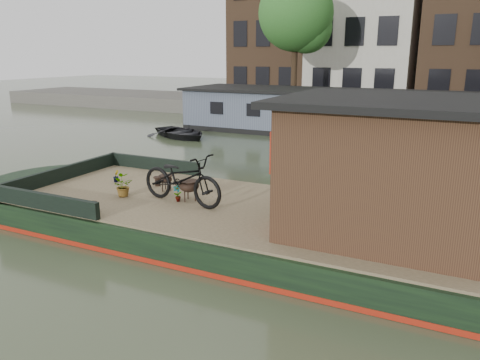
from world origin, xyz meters
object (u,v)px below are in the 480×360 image
at_px(cabin, 393,166).
at_px(bicycle, 182,178).
at_px(brazier_front, 189,191).
at_px(potted_plant_a, 178,193).
at_px(brazier_rear, 166,183).
at_px(dinghy, 181,130).

height_order(cabin, bicycle, cabin).
height_order(cabin, brazier_front, cabin).
xyz_separation_m(bicycle, brazier_front, (0.05, 0.20, -0.32)).
bearing_deg(brazier_front, cabin, 1.11).
xyz_separation_m(cabin, potted_plant_a, (-4.44, -0.24, -1.04)).
distance_m(potted_plant_a, brazier_rear, 0.92).
height_order(brazier_front, brazier_rear, brazier_front).
height_order(cabin, potted_plant_a, cabin).
bearing_deg(brazier_rear, bicycle, -35.92).
xyz_separation_m(bicycle, dinghy, (-6.68, 10.18, -0.85)).
xyz_separation_m(brazier_front, dinghy, (-6.73, 9.98, -0.53)).
bearing_deg(dinghy, bicycle, -121.15).
relative_size(cabin, brazier_rear, 10.53).
bearing_deg(dinghy, cabin, -106.50).
distance_m(brazier_rear, dinghy, 11.19).
relative_size(cabin, bicycle, 1.89).
height_order(potted_plant_a, brazier_rear, potted_plant_a).
relative_size(bicycle, brazier_rear, 5.56).
distance_m(cabin, brazier_rear, 5.27).
height_order(brazier_front, dinghy, brazier_front).
bearing_deg(potted_plant_a, brazier_front, 37.09).
bearing_deg(brazier_rear, potted_plant_a, -39.48).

